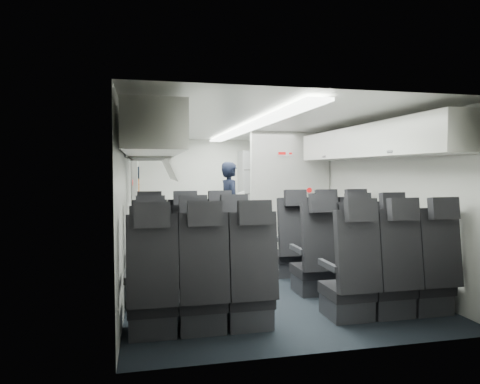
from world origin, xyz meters
name	(u,v)px	position (x,y,z in m)	size (l,w,h in m)	color
cabin_shell	(246,195)	(0.00, 0.00, 1.12)	(3.41, 6.01, 2.16)	black
seat_row_front	(255,249)	(0.00, -0.53, 0.40)	(3.33, 0.56, 1.24)	black
seat_row_mid	(274,263)	(0.00, -1.43, 0.40)	(3.33, 0.56, 1.24)	black
seat_row_rear	(302,283)	(0.00, -2.33, 0.40)	(3.33, 0.56, 1.24)	black
overhead_bin_left_rear	(152,133)	(-1.40, -2.00, 1.86)	(0.53, 1.80, 0.40)	white
overhead_bin_left_front_open	(147,152)	(-1.44, -0.25, 1.74)	(0.64, 1.70, 0.72)	#9E9E93
overhead_bin_right_rear	(412,137)	(1.40, -2.00, 1.86)	(0.53, 1.80, 0.40)	white
overhead_bin_right_front	(340,146)	(1.40, -0.25, 1.86)	(0.53, 1.70, 0.40)	white
bulkhead_partition	(290,194)	(0.98, 0.80, 1.08)	(1.40, 0.15, 2.13)	silver
galley_unit	(259,195)	(0.95, 2.72, 0.95)	(0.85, 0.52, 1.90)	#939399
boarding_door	(135,201)	(-1.64, 1.55, 0.95)	(0.12, 1.27, 1.86)	silver
flight_attendant	(230,206)	(0.08, 1.60, 0.83)	(0.60, 0.40, 1.65)	black
carry_on_bag	(149,148)	(-1.42, -0.61, 1.78)	(0.42, 0.30, 0.25)	black
papers	(241,196)	(0.27, 1.55, 1.02)	(0.19, 0.02, 0.14)	white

